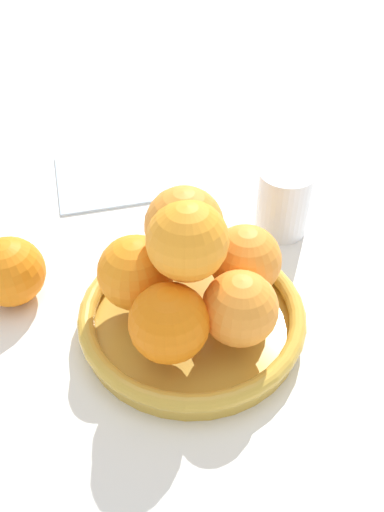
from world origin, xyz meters
The scene contains 6 objects.
ground_plane centered at (0.00, 0.00, 0.00)m, with size 4.00×4.00×0.00m, color white.
fruit_bowl centered at (0.00, 0.00, 0.02)m, with size 0.24×0.24×0.03m.
orange_pile centered at (0.00, 0.00, 0.09)m, with size 0.18×0.19×0.14m.
stray_orange centered at (0.17, 0.12, 0.04)m, with size 0.08×0.08×0.08m, color orange.
drinking_glass centered at (0.05, -0.20, 0.04)m, with size 0.07×0.07×0.09m, color white.
napkin_folded centered at (0.31, -0.11, 0.00)m, with size 0.17×0.17×0.01m, color silver.
Camera 1 is at (-0.27, 0.24, 0.41)m, focal length 35.00 mm.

